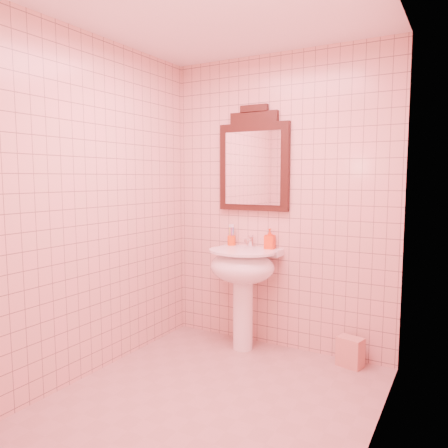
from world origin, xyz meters
The scene contains 8 objects.
floor centered at (0.00, 0.00, 0.00)m, with size 2.20×2.20×0.00m, color tan.
back_wall centered at (0.00, 1.10, 1.25)m, with size 2.00×0.02×2.50m, color #DAAA98.
pedestal_sink centered at (-0.23, 0.87, 0.66)m, with size 0.58×0.58×0.86m.
faucet centered at (-0.23, 1.01, 0.92)m, with size 0.04×0.16×0.11m.
mirror centered at (-0.23, 1.07, 1.60)m, with size 0.65×0.06×0.90m.
toothbrush_cup centered at (-0.43, 1.04, 0.91)m, with size 0.07×0.07×0.17m.
soap_dispenser centered at (-0.05, 1.03, 0.95)m, with size 0.08×0.08×0.18m, color red.
towel centered at (0.66, 0.98, 0.12)m, with size 0.19×0.13×0.23m, color tan.
Camera 1 is at (1.41, -2.36, 1.47)m, focal length 35.00 mm.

